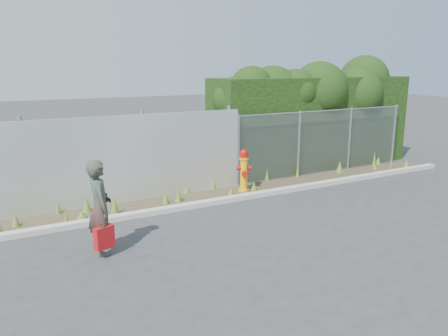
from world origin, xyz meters
name	(u,v)px	position (x,y,z in m)	size (l,w,h in m)	color
ground	(267,224)	(0.00, 0.00, 0.00)	(80.00, 80.00, 0.00)	#353537
curb	(227,200)	(0.00, 1.80, 0.06)	(16.00, 0.22, 0.12)	#AEAA9D
weed_strip	(198,194)	(-0.49, 2.48, 0.10)	(16.00, 1.32, 0.54)	#413625
corrugated_fence	(83,164)	(-3.25, 3.01, 1.10)	(8.50, 0.21, 2.30)	silver
chainlink_fence	(325,141)	(4.25, 3.00, 1.03)	(6.50, 0.07, 2.05)	gray
hedge	(313,106)	(4.55, 4.00, 2.04)	(7.42, 2.18, 3.74)	black
fire_hydrant	(244,171)	(0.86, 2.38, 0.59)	(0.41, 0.36, 1.21)	#F1AD0C
woman	(100,207)	(-3.52, 0.21, 0.88)	(0.64, 0.42, 1.76)	#0F614B
red_tote_bag	(104,237)	(-3.53, -0.02, 0.39)	(0.37, 0.14, 0.48)	#B4170A
black_shoulder_bag	(100,199)	(-3.46, 0.37, 0.99)	(0.23, 0.09, 0.17)	black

